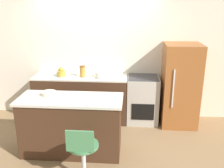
# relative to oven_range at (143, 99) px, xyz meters

# --- Properties ---
(ground_plane) EXTENTS (14.00, 14.00, 0.00)m
(ground_plane) POSITION_rel_oven_range_xyz_m (-0.98, -0.31, -0.47)
(ground_plane) COLOR #8E704C
(wall_back) EXTENTS (8.00, 0.06, 2.60)m
(wall_back) POSITION_rel_oven_range_xyz_m (-0.98, 0.32, 0.83)
(wall_back) COLOR silver
(wall_back) RESTS_ON ground_plane
(back_counter) EXTENTS (1.88, 0.59, 0.95)m
(back_counter) POSITION_rel_oven_range_xyz_m (-1.26, 0.00, -0.00)
(back_counter) COLOR #422819
(back_counter) RESTS_ON ground_plane
(kitchen_island) EXTENTS (1.63, 0.65, 0.94)m
(kitchen_island) POSITION_rel_oven_range_xyz_m (-1.18, -1.21, -0.00)
(kitchen_island) COLOR #422819
(kitchen_island) RESTS_ON ground_plane
(oven_range) EXTENTS (0.62, 0.60, 0.95)m
(oven_range) POSITION_rel_oven_range_xyz_m (0.00, 0.00, 0.00)
(oven_range) COLOR #B7B2A8
(oven_range) RESTS_ON ground_plane
(refrigerator) EXTENTS (0.68, 0.70, 1.62)m
(refrigerator) POSITION_rel_oven_range_xyz_m (0.71, -0.05, 0.34)
(refrigerator) COLOR #995628
(refrigerator) RESTS_ON ground_plane
(stool_chair) EXTENTS (0.42, 0.42, 0.85)m
(stool_chair) POSITION_rel_oven_range_xyz_m (-0.86, -1.92, -0.06)
(stool_chair) COLOR #B7B7BC
(stool_chair) RESTS_ON ground_plane
(kettle) EXTENTS (0.17, 0.17, 0.19)m
(kettle) POSITION_rel_oven_range_xyz_m (-1.64, -0.05, 0.55)
(kettle) COLOR #B29333
(kettle) RESTS_ON back_counter
(mixing_bowl) EXTENTS (0.26, 0.26, 0.10)m
(mixing_bowl) POSITION_rel_oven_range_xyz_m (-0.83, -0.05, 0.53)
(mixing_bowl) COLOR white
(mixing_bowl) RESTS_ON back_counter
(canister_jar) EXTENTS (0.11, 0.11, 0.21)m
(canister_jar) POSITION_rel_oven_range_xyz_m (-1.20, -0.05, 0.58)
(canister_jar) COLOR #B77F33
(canister_jar) RESTS_ON back_counter
(fruit_bowl) EXTENTS (0.24, 0.24, 0.05)m
(fruit_bowl) POSITION_rel_oven_range_xyz_m (-1.55, -1.10, 0.49)
(fruit_bowl) COLOR beige
(fruit_bowl) RESTS_ON kitchen_island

